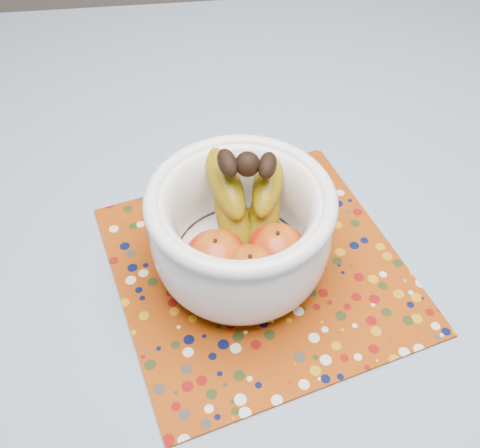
{
  "coord_description": "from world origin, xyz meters",
  "views": [
    {
      "loc": [
        -0.12,
        -0.55,
        1.37
      ],
      "look_at": [
        -0.07,
        -0.09,
        0.84
      ],
      "focal_mm": 42.0,
      "sensor_mm": 36.0,
      "label": 1
    }
  ],
  "objects": [
    {
      "name": "table",
      "position": [
        0.0,
        0.0,
        0.67
      ],
      "size": [
        1.2,
        1.2,
        0.75
      ],
      "color": "brown",
      "rests_on": "ground"
    },
    {
      "name": "placemat",
      "position": [
        -0.04,
        -0.09,
        0.76
      ],
      "size": [
        0.45,
        0.45,
        0.0
      ],
      "primitive_type": "cube",
      "rotation": [
        0.0,
        0.0,
        0.26
      ],
      "color": "#853207",
      "rests_on": "tablecloth"
    },
    {
      "name": "fruit_bowl",
      "position": [
        -0.06,
        -0.09,
        0.84
      ],
      "size": [
        0.23,
        0.23,
        0.17
      ],
      "color": "white",
      "rests_on": "placemat"
    },
    {
      "name": "tablecloth",
      "position": [
        0.0,
        0.0,
        0.76
      ],
      "size": [
        1.32,
        1.32,
        0.01
      ],
      "primitive_type": "cube",
      "color": "slate",
      "rests_on": "table"
    }
  ]
}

